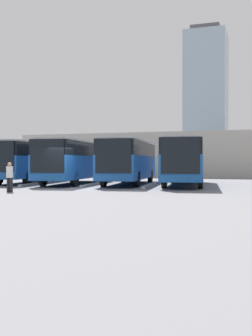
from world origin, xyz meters
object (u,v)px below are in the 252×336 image
at_px(bus_0, 185,160).
at_px(bus_2, 74,160).
at_px(bus_3, 32,160).
at_px(pedestrian, 10,176).
at_px(bus_1, 129,160).

distance_m(bus_0, bus_2, 8.20).
distance_m(bus_3, pedestrian, 10.82).
height_order(bus_0, pedestrian, bus_0).
bearing_deg(bus_2, bus_0, 175.39).
distance_m(bus_1, bus_3, 8.19).
xyz_separation_m(bus_0, bus_1, (4.09, -0.17, 0.00)).
relative_size(bus_1, bus_2, 1.00).
xyz_separation_m(bus_0, bus_3, (12.28, -0.33, 0.00)).
height_order(bus_2, bus_3, same).
bearing_deg(bus_1, bus_0, 169.64).
relative_size(bus_2, bus_3, 1.00).
xyz_separation_m(bus_1, pedestrian, (3.59, 9.58, -0.91)).
distance_m(bus_1, bus_2, 4.14).
relative_size(bus_3, pedestrian, 6.94).
bearing_deg(bus_3, bus_1, 170.78).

